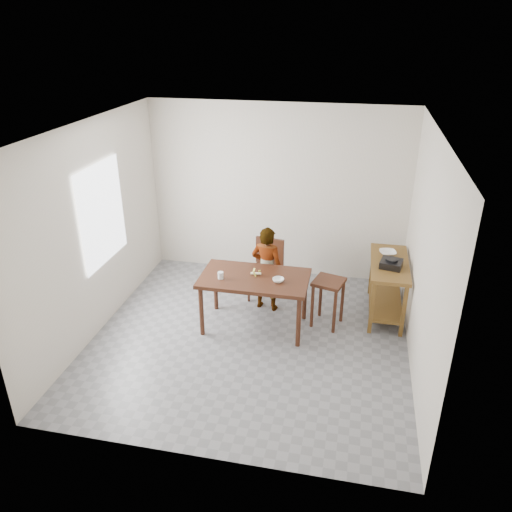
% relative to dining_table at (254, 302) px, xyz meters
% --- Properties ---
extents(floor, '(4.00, 4.00, 0.04)m').
position_rel_dining_table_xyz_m(floor, '(0.00, -0.30, -0.40)').
color(floor, slate).
rests_on(floor, ground).
extents(ceiling, '(4.00, 4.00, 0.04)m').
position_rel_dining_table_xyz_m(ceiling, '(0.00, -0.30, 2.35)').
color(ceiling, white).
rests_on(ceiling, wall_back).
extents(wall_back, '(4.00, 0.04, 2.70)m').
position_rel_dining_table_xyz_m(wall_back, '(0.00, 1.72, 0.98)').
color(wall_back, beige).
rests_on(wall_back, ground).
extents(wall_front, '(4.00, 0.04, 2.70)m').
position_rel_dining_table_xyz_m(wall_front, '(0.00, -2.32, 0.98)').
color(wall_front, beige).
rests_on(wall_front, ground).
extents(wall_left, '(0.04, 4.00, 2.70)m').
position_rel_dining_table_xyz_m(wall_left, '(-2.02, -0.30, 0.98)').
color(wall_left, beige).
rests_on(wall_left, ground).
extents(wall_right, '(0.04, 4.00, 2.70)m').
position_rel_dining_table_xyz_m(wall_right, '(2.02, -0.30, 0.98)').
color(wall_right, beige).
rests_on(wall_right, ground).
extents(window_pane, '(0.02, 1.10, 1.30)m').
position_rel_dining_table_xyz_m(window_pane, '(-1.97, -0.10, 1.12)').
color(window_pane, white).
rests_on(window_pane, wall_left).
extents(dining_table, '(1.40, 0.80, 0.75)m').
position_rel_dining_table_xyz_m(dining_table, '(0.00, 0.00, 0.00)').
color(dining_table, '#3C1D10').
rests_on(dining_table, floor).
extents(prep_counter, '(0.50, 1.20, 0.80)m').
position_rel_dining_table_xyz_m(prep_counter, '(1.72, 0.70, 0.03)').
color(prep_counter, brown).
rests_on(prep_counter, floor).
extents(child, '(0.50, 0.37, 1.24)m').
position_rel_dining_table_xyz_m(child, '(0.07, 0.51, 0.25)').
color(child, white).
rests_on(child, floor).
extents(dining_chair, '(0.49, 0.49, 0.89)m').
position_rel_dining_table_xyz_m(dining_chair, '(-0.01, 0.78, 0.07)').
color(dining_chair, '#3C1D10').
rests_on(dining_chair, floor).
extents(stool, '(0.47, 0.47, 0.67)m').
position_rel_dining_table_xyz_m(stool, '(0.94, 0.26, -0.04)').
color(stool, '#3C1D10').
rests_on(stool, floor).
extents(glass_tumbler, '(0.09, 0.09, 0.09)m').
position_rel_dining_table_xyz_m(glass_tumbler, '(-0.41, -0.14, 0.42)').
color(glass_tumbler, silver).
rests_on(glass_tumbler, dining_table).
extents(small_bowl, '(0.19, 0.19, 0.05)m').
position_rel_dining_table_xyz_m(small_bowl, '(0.32, -0.07, 0.40)').
color(small_bowl, white).
rests_on(small_bowl, dining_table).
extents(banana, '(0.15, 0.11, 0.05)m').
position_rel_dining_table_xyz_m(banana, '(0.01, 0.05, 0.40)').
color(banana, '#F7DD5D').
rests_on(banana, dining_table).
extents(serving_bowl, '(0.27, 0.27, 0.06)m').
position_rel_dining_table_xyz_m(serving_bowl, '(1.69, 0.93, 0.45)').
color(serving_bowl, white).
rests_on(serving_bowl, prep_counter).
extents(gas_burner, '(0.32, 0.32, 0.09)m').
position_rel_dining_table_xyz_m(gas_burner, '(1.73, 0.55, 0.47)').
color(gas_burner, black).
rests_on(gas_burner, prep_counter).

